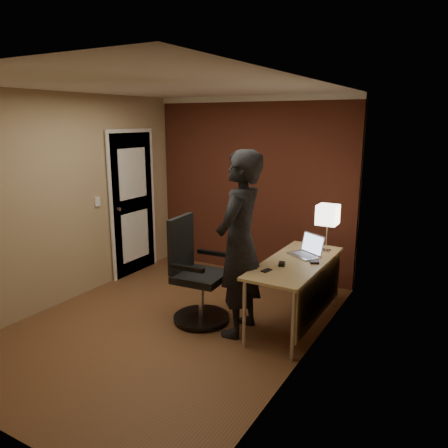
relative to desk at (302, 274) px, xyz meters
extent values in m
plane|color=brown|center=(-1.25, -0.63, -0.60)|extent=(4.00, 4.00, 0.00)
plane|color=white|center=(-1.25, -0.63, 1.90)|extent=(4.00, 4.00, 0.00)
plane|color=tan|center=(-1.25, 1.37, 0.65)|extent=(3.00, 0.00, 3.00)
plane|color=tan|center=(-2.75, -0.63, 0.65)|extent=(0.00, 4.00, 4.00)
plane|color=tan|center=(0.25, -0.63, 0.65)|extent=(0.00, 4.00, 4.00)
cube|color=brown|center=(-1.25, 1.34, 0.65)|extent=(2.98, 0.06, 2.50)
cube|color=silver|center=(-1.25, 1.33, 1.86)|extent=(3.00, 0.08, 0.08)
cube|color=silver|center=(-2.71, -0.63, 1.86)|extent=(0.08, 4.00, 0.08)
cube|color=silver|center=(0.21, -0.63, 1.86)|extent=(0.08, 4.00, 0.08)
cube|color=silver|center=(-2.73, 0.47, 0.40)|extent=(0.05, 0.82, 2.02)
cube|color=silver|center=(-2.71, 0.47, 0.40)|extent=(0.02, 0.92, 2.12)
cylinder|color=silver|center=(-2.68, 0.14, 0.40)|extent=(0.05, 0.05, 0.05)
cube|color=silver|center=(-2.74, -0.18, 0.55)|extent=(0.02, 0.08, 0.12)
cube|color=tan|center=(-0.07, 0.00, 0.11)|extent=(0.60, 1.50, 0.03)
cube|color=tan|center=(0.21, 0.00, -0.17)|extent=(0.02, 1.38, 0.54)
cylinder|color=silver|center=(-0.32, -0.69, -0.25)|extent=(0.04, 0.04, 0.70)
cylinder|color=silver|center=(-0.32, 0.69, -0.25)|extent=(0.04, 0.04, 0.70)
cylinder|color=silver|center=(0.18, -0.69, -0.25)|extent=(0.04, 0.04, 0.70)
cylinder|color=silver|center=(0.18, 0.69, -0.25)|extent=(0.04, 0.04, 0.70)
cube|color=silver|center=(0.09, 0.51, 0.14)|extent=(0.11, 0.11, 0.01)
cylinder|color=silver|center=(0.09, 0.51, 0.29)|extent=(0.01, 0.01, 0.30)
cube|color=white|center=(0.09, 0.51, 0.55)|extent=(0.22, 0.22, 0.22)
cube|color=silver|center=(-0.06, 0.22, 0.14)|extent=(0.40, 0.37, 0.01)
cube|color=silver|center=(0.00, 0.32, 0.25)|extent=(0.31, 0.22, 0.22)
cube|color=#B2CCF2|center=(0.00, 0.31, 0.25)|extent=(0.28, 0.19, 0.19)
cube|color=gray|center=(-0.06, 0.21, 0.14)|extent=(0.31, 0.25, 0.00)
cube|color=black|center=(-0.15, -0.20, 0.14)|extent=(0.09, 0.11, 0.03)
cube|color=black|center=(-0.21, -0.43, 0.13)|extent=(0.08, 0.12, 0.01)
cube|color=black|center=(0.11, 0.05, 0.14)|extent=(0.13, 0.14, 0.02)
cylinder|color=black|center=(-0.99, -0.42, -0.56)|extent=(0.62, 0.62, 0.03)
cylinder|color=silver|center=(-0.99, -0.42, -0.32)|extent=(0.07, 0.07, 0.47)
cube|color=black|center=(-0.99, -0.42, -0.08)|extent=(0.55, 0.55, 0.08)
cube|color=black|center=(-1.24, -0.44, 0.26)|extent=(0.09, 0.47, 0.61)
cube|color=black|center=(-1.02, -0.13, 0.11)|extent=(0.38, 0.08, 0.04)
cube|color=black|center=(-0.97, -0.71, 0.11)|extent=(0.38, 0.08, 0.04)
imported|color=black|center=(-0.52, -0.42, 0.35)|extent=(0.51, 0.73, 1.91)
camera|label=1|loc=(1.45, -4.17, 1.58)|focal=35.00mm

